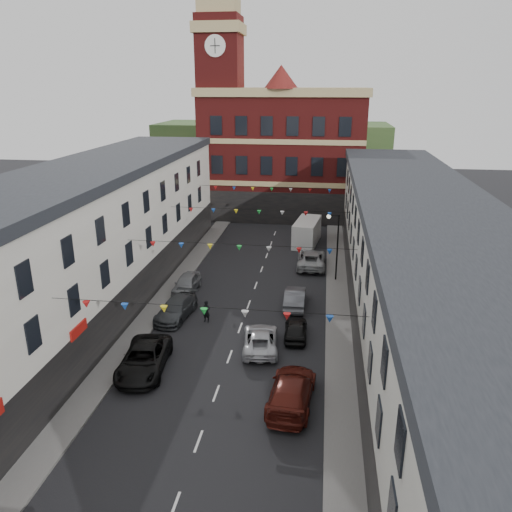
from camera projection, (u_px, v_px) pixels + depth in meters
The scene contains 19 objects.
ground at pixel (230, 357), 31.56m from camera, with size 160.00×160.00×0.00m, color black.
pavement_left at pixel (137, 334), 34.31m from camera, with size 1.80×64.00×0.15m, color #605E5B.
pavement_right at pixel (339, 348), 32.51m from camera, with size 1.80×64.00×0.15m, color #605E5B.
terrace_left at pixel (52, 263), 32.30m from camera, with size 8.40×56.00×10.70m.
terrace_right at pixel (428, 290), 29.39m from camera, with size 8.40×56.00×9.70m.
civic_building at pixel (283, 152), 64.47m from camera, with size 20.60×13.30×18.50m.
clock_tower at pixel (221, 97), 60.48m from camera, with size 5.60×5.60×30.00m.
distant_hill at pixel (272, 152), 88.54m from camera, with size 40.00×14.00×10.00m, color #305226.
street_lamp at pixel (335, 238), 42.55m from camera, with size 1.10×0.36×6.00m.
car_left_c at pixel (144, 359), 29.81m from camera, with size 2.56×5.56×1.55m, color black.
car_left_d at pixel (176, 309), 36.68m from camera, with size 2.00×4.92×1.43m, color #383B3F.
car_left_e at pixel (187, 283), 41.31m from camera, with size 1.71×4.26×1.45m, color gray.
car_right_c at pixel (291, 391), 26.66m from camera, with size 2.26×5.56×1.61m, color #521710.
car_right_d at pixel (296, 329), 33.80m from camera, with size 1.51×3.75×1.28m, color black.
car_right_e at pixel (295, 298), 38.49m from camera, with size 1.56×4.47×1.47m, color #575960.
car_right_f at pixel (311, 259), 47.02m from camera, with size 2.56×5.55×1.54m, color #A0A2A4.
moving_car at pixel (260, 339), 32.35m from camera, with size 2.20×4.77×1.32m, color silver.
white_van at pixel (307, 232), 53.73m from camera, with size 2.24×5.83×2.58m, color silver.
pedestrian at pixel (206, 311), 35.98m from camera, with size 0.59×0.39×1.63m, color black.
Camera 1 is at (5.49, -27.28, 16.29)m, focal length 35.00 mm.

